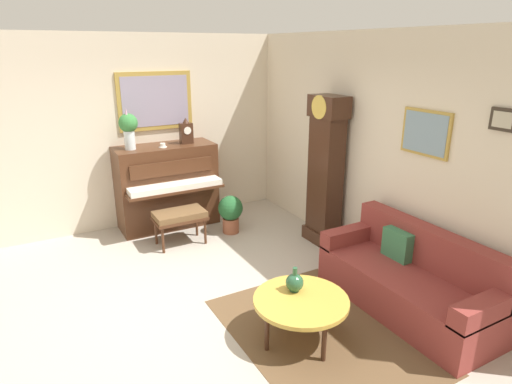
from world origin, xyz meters
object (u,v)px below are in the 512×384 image
object	(u,v)px
grandfather_clock	(325,175)
flower_vase	(128,127)
green_jug	(295,282)
coffee_table	(301,301)
piano	(167,186)
teacup	(163,146)
potted_plant	(231,212)
couch	(410,281)
mantel_clock	(186,132)
piano_bench	(180,217)

from	to	relation	value
grandfather_clock	flower_vase	world-z (taller)	grandfather_clock
grandfather_clock	green_jug	world-z (taller)	grandfather_clock
green_jug	coffee_table	bearing A→B (deg)	-9.33
coffee_table	green_jug	bearing A→B (deg)	170.67
piano	flower_vase	distance (m)	1.05
teacup	potted_plant	bearing A→B (deg)	51.25
teacup	green_jug	size ratio (longest dim) A/B	0.48
couch	mantel_clock	size ratio (longest dim) A/B	5.00
grandfather_clock	green_jug	size ratio (longest dim) A/B	8.46
piano	flower_vase	bearing A→B (deg)	-89.74
coffee_table	mantel_clock	size ratio (longest dim) A/B	2.32
piano	flower_vase	size ratio (longest dim) A/B	2.48
mantel_clock	teacup	bearing A→B (deg)	-76.98
flower_vase	green_jug	bearing A→B (deg)	12.99
couch	potted_plant	world-z (taller)	couch
grandfather_clock	coffee_table	distance (m)	2.29
grandfather_clock	potted_plant	size ratio (longest dim) A/B	3.62
potted_plant	piano_bench	bearing A→B (deg)	-88.10
piano	teacup	world-z (taller)	teacup
grandfather_clock	coffee_table	size ratio (longest dim) A/B	2.31
piano_bench	mantel_clock	distance (m)	1.31
mantel_clock	teacup	size ratio (longest dim) A/B	3.28
teacup	flower_vase	bearing A→B (deg)	-101.87
coffee_table	flower_vase	world-z (taller)	flower_vase
couch	coffee_table	bearing A→B (deg)	-95.68
piano	coffee_table	world-z (taller)	piano
grandfather_clock	couch	bearing A→B (deg)	-7.04
mantel_clock	flower_vase	size ratio (longest dim) A/B	0.66
piano_bench	grandfather_clock	bearing A→B (deg)	63.88
teacup	green_jug	xyz separation A→B (m)	(2.99, 0.28, -0.76)
couch	coffee_table	world-z (taller)	couch
piano	coffee_table	xyz separation A→B (m)	(3.23, 0.20, -0.24)
piano_bench	mantel_clock	world-z (taller)	mantel_clock
coffee_table	potted_plant	distance (m)	2.58
grandfather_clock	couch	size ratio (longest dim) A/B	1.07
piano	couch	xyz separation A→B (m)	(3.36, 1.48, -0.31)
couch	potted_plant	xyz separation A→B (m)	(-2.66, -0.78, 0.01)
couch	potted_plant	bearing A→B (deg)	-163.72
coffee_table	mantel_clock	world-z (taller)	mantel_clock
piano_bench	potted_plant	bearing A→B (deg)	91.90
piano_bench	couch	size ratio (longest dim) A/B	0.37
piano_bench	couch	distance (m)	3.06
green_jug	potted_plant	size ratio (longest dim) A/B	0.43
teacup	piano	bearing A→B (deg)	149.91
mantel_clock	potted_plant	bearing A→B (deg)	27.56
piano	coffee_table	bearing A→B (deg)	3.51
couch	teacup	distance (m)	3.73
piano	teacup	size ratio (longest dim) A/B	12.41
coffee_table	green_jug	size ratio (longest dim) A/B	3.67
flower_vase	teacup	bearing A→B (deg)	78.13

